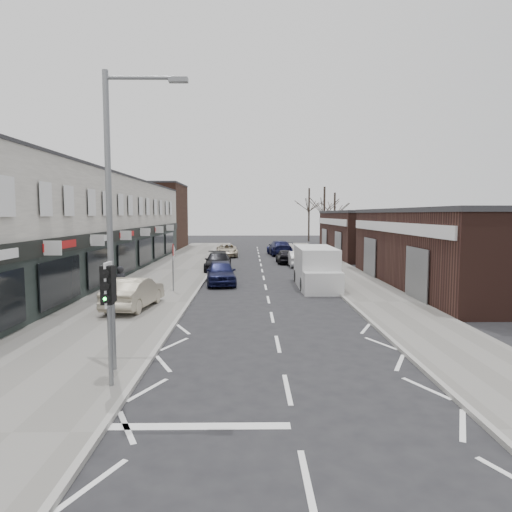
{
  "coord_description": "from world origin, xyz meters",
  "views": [
    {
      "loc": [
        -0.93,
        -13.08,
        4.39
      ],
      "look_at": [
        -0.68,
        6.26,
        2.6
      ],
      "focal_mm": 32.0,
      "sensor_mm": 36.0,
      "label": 1
    }
  ],
  "objects_px": {
    "sedan_on_pavement": "(134,293)",
    "parked_car_left_b": "(218,262)",
    "parked_car_right_a": "(297,259)",
    "pedestrian": "(120,285)",
    "parked_car_left_c": "(227,250)",
    "parked_car_right_c": "(280,248)",
    "street_lamp": "(116,205)",
    "warning_sign": "(174,254)",
    "traffic_light": "(109,295)",
    "white_van": "(316,268)",
    "parked_car_left_a": "(221,272)",
    "parked_car_right_b": "(285,256)"
  },
  "relations": [
    {
      "from": "parked_car_right_b",
      "to": "parked_car_left_c",
      "type": "bearing_deg",
      "value": -51.04
    },
    {
      "from": "white_van",
      "to": "parked_car_left_c",
      "type": "distance_m",
      "value": 20.75
    },
    {
      "from": "warning_sign",
      "to": "parked_car_right_c",
      "type": "bearing_deg",
      "value": 72.4
    },
    {
      "from": "parked_car_left_a",
      "to": "parked_car_left_c",
      "type": "bearing_deg",
      "value": 86.04
    },
    {
      "from": "white_van",
      "to": "parked_car_right_c",
      "type": "distance_m",
      "value": 21.14
    },
    {
      "from": "white_van",
      "to": "pedestrian",
      "type": "bearing_deg",
      "value": -150.9
    },
    {
      "from": "parked_car_left_a",
      "to": "parked_car_left_b",
      "type": "xyz_separation_m",
      "value": [
        -0.63,
        6.63,
        -0.03
      ]
    },
    {
      "from": "parked_car_right_a",
      "to": "pedestrian",
      "type": "bearing_deg",
      "value": 56.96
    },
    {
      "from": "parked_car_left_c",
      "to": "street_lamp",
      "type": "bearing_deg",
      "value": -95.98
    },
    {
      "from": "parked_car_left_c",
      "to": "parked_car_right_c",
      "type": "relative_size",
      "value": 0.86
    },
    {
      "from": "parked_car_right_a",
      "to": "parked_car_left_c",
      "type": "bearing_deg",
      "value": -56.13
    },
    {
      "from": "pedestrian",
      "to": "street_lamp",
      "type": "bearing_deg",
      "value": 84.01
    },
    {
      "from": "parked_car_left_a",
      "to": "parked_car_right_b",
      "type": "distance_m",
      "value": 13.05
    },
    {
      "from": "parked_car_left_b",
      "to": "parked_car_right_b",
      "type": "height_order",
      "value": "parked_car_left_b"
    },
    {
      "from": "parked_car_right_c",
      "to": "white_van",
      "type": "bearing_deg",
      "value": 86.59
    },
    {
      "from": "white_van",
      "to": "parked_car_right_a",
      "type": "height_order",
      "value": "white_van"
    },
    {
      "from": "parked_car_left_c",
      "to": "parked_car_right_a",
      "type": "height_order",
      "value": "parked_car_right_a"
    },
    {
      "from": "street_lamp",
      "to": "parked_car_right_b",
      "type": "xyz_separation_m",
      "value": [
        6.73,
        28.08,
        -3.98
      ]
    },
    {
      "from": "parked_car_left_b",
      "to": "parked_car_right_c",
      "type": "xyz_separation_m",
      "value": [
        5.6,
        13.37,
        0.07
      ]
    },
    {
      "from": "parked_car_right_a",
      "to": "parked_car_right_b",
      "type": "distance_m",
      "value": 2.53
    },
    {
      "from": "sedan_on_pavement",
      "to": "parked_car_left_c",
      "type": "distance_m",
      "value": 26.57
    },
    {
      "from": "traffic_light",
      "to": "pedestrian",
      "type": "height_order",
      "value": "traffic_light"
    },
    {
      "from": "sedan_on_pavement",
      "to": "parked_car_left_b",
      "type": "distance_m",
      "value": 14.69
    },
    {
      "from": "pedestrian",
      "to": "parked_car_right_b",
      "type": "bearing_deg",
      "value": -138.1
    },
    {
      "from": "parked_car_left_a",
      "to": "traffic_light",
      "type": "bearing_deg",
      "value": -101.12
    },
    {
      "from": "warning_sign",
      "to": "pedestrian",
      "type": "xyz_separation_m",
      "value": [
        -1.97,
        -3.51,
        -1.17
      ]
    },
    {
      "from": "street_lamp",
      "to": "parked_car_left_b",
      "type": "xyz_separation_m",
      "value": [
        1.13,
        22.63,
        -3.9
      ]
    },
    {
      "from": "sedan_on_pavement",
      "to": "parked_car_right_c",
      "type": "distance_m",
      "value": 29.04
    },
    {
      "from": "parked_car_left_a",
      "to": "parked_car_left_c",
      "type": "height_order",
      "value": "parked_car_left_a"
    },
    {
      "from": "parked_car_right_a",
      "to": "parked_car_right_c",
      "type": "height_order",
      "value": "parked_car_right_c"
    },
    {
      "from": "street_lamp",
      "to": "warning_sign",
      "type": "height_order",
      "value": "street_lamp"
    },
    {
      "from": "warning_sign",
      "to": "street_lamp",
      "type": "bearing_deg",
      "value": -87.16
    },
    {
      "from": "white_van",
      "to": "parked_car_left_a",
      "type": "height_order",
      "value": "white_van"
    },
    {
      "from": "parked_car_left_c",
      "to": "warning_sign",
      "type": "bearing_deg",
      "value": -98.8
    },
    {
      "from": "warning_sign",
      "to": "parked_car_right_c",
      "type": "distance_m",
      "value": 24.38
    },
    {
      "from": "sedan_on_pavement",
      "to": "parked_car_right_b",
      "type": "xyz_separation_m",
      "value": [
        8.42,
        19.86,
        -0.19
      ]
    },
    {
      "from": "white_van",
      "to": "parked_car_right_a",
      "type": "distance_m",
      "value": 10.8
    },
    {
      "from": "warning_sign",
      "to": "parked_car_right_a",
      "type": "xyz_separation_m",
      "value": [
        8.15,
        12.87,
        -1.56
      ]
    },
    {
      "from": "street_lamp",
      "to": "warning_sign",
      "type": "bearing_deg",
      "value": 92.84
    },
    {
      "from": "pedestrian",
      "to": "traffic_light",
      "type": "bearing_deg",
      "value": 82.91
    },
    {
      "from": "parked_car_left_a",
      "to": "parked_car_right_c",
      "type": "xyz_separation_m",
      "value": [
        4.97,
        20.0,
        0.03
      ]
    },
    {
      "from": "traffic_light",
      "to": "white_van",
      "type": "height_order",
      "value": "traffic_light"
    },
    {
      "from": "white_van",
      "to": "parked_car_left_c",
      "type": "height_order",
      "value": "white_van"
    },
    {
      "from": "parked_car_right_a",
      "to": "parked_car_right_b",
      "type": "relative_size",
      "value": 1.04
    },
    {
      "from": "warning_sign",
      "to": "parked_car_left_b",
      "type": "distance_m",
      "value": 10.1
    },
    {
      "from": "parked_car_left_b",
      "to": "parked_car_right_b",
      "type": "bearing_deg",
      "value": 42.11
    },
    {
      "from": "pedestrian",
      "to": "parked_car_right_a",
      "type": "relative_size",
      "value": 0.46
    },
    {
      "from": "traffic_light",
      "to": "street_lamp",
      "type": "distance_m",
      "value": 2.52
    },
    {
      "from": "parked_car_left_a",
      "to": "parked_car_left_b",
      "type": "distance_m",
      "value": 6.66
    },
    {
      "from": "warning_sign",
      "to": "pedestrian",
      "type": "distance_m",
      "value": 4.2
    }
  ]
}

